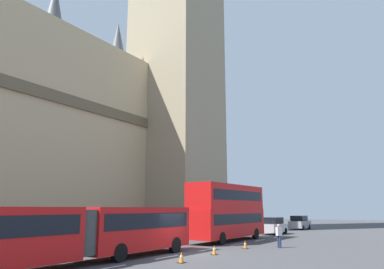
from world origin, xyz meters
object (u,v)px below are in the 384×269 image
object	(u,v)px
sedan_trailing	(300,223)
traffic_cone_middle	(214,250)
traffic_cone_east	(245,245)
pedestrian_near_cones	(279,235)
traffic_cone_west	(181,257)
double_decker_bus	(228,210)
articulated_bus	(76,230)
sedan_lead	(273,226)

from	to	relation	value
sedan_trailing	traffic_cone_middle	world-z (taller)	sedan_trailing
sedan_trailing	traffic_cone_east	bearing A→B (deg)	-171.10
sedan_trailing	pedestrian_near_cones	world-z (taller)	sedan_trailing
pedestrian_near_cones	traffic_cone_west	bearing A→B (deg)	170.45
pedestrian_near_cones	traffic_cone_middle	bearing A→B (deg)	162.06
double_decker_bus	traffic_cone_east	distance (m)	6.57
articulated_bus	sedan_lead	bearing A→B (deg)	-0.38
traffic_cone_west	pedestrian_near_cones	distance (m)	10.22
articulated_bus	traffic_cone_east	world-z (taller)	articulated_bus
double_decker_bus	sedan_lead	xyz separation A→B (m)	(10.42, -0.18, -1.80)
sedan_trailing	pedestrian_near_cones	size ratio (longest dim) A/B	2.60
traffic_cone_middle	pedestrian_near_cones	bearing A→B (deg)	-17.94
traffic_cone_east	traffic_cone_west	bearing A→B (deg)	-178.94
articulated_bus	sedan_lead	size ratio (longest dim) A/B	3.90
traffic_cone_middle	double_decker_bus	bearing A→B (deg)	22.70
articulated_bus	sedan_trailing	size ratio (longest dim) A/B	3.90
sedan_lead	traffic_cone_middle	bearing A→B (deg)	-169.59
traffic_cone_middle	traffic_cone_east	bearing A→B (deg)	-1.83
double_decker_bus	pedestrian_near_cones	distance (m)	6.62
traffic_cone_west	pedestrian_near_cones	bearing A→B (deg)	-9.55
articulated_bus	traffic_cone_east	xyz separation A→B (m)	(11.90, -3.86, -1.46)
double_decker_bus	pedestrian_near_cones	xyz separation A→B (m)	(-2.82, -5.71, -1.80)
sedan_lead	pedestrian_near_cones	distance (m)	14.35
sedan_trailing	pedestrian_near_cones	bearing A→B (deg)	-166.18
traffic_cone_west	traffic_cone_middle	xyz separation A→B (m)	(3.95, 0.28, 0.00)
double_decker_bus	sedan_lead	size ratio (longest dim) A/B	2.34
traffic_cone_west	traffic_cone_east	world-z (taller)	same
double_decker_bus	traffic_cone_west	bearing A→B (deg)	-162.68
double_decker_bus	pedestrian_near_cones	world-z (taller)	double_decker_bus
traffic_cone_middle	traffic_cone_east	xyz separation A→B (m)	(4.20, -0.13, 0.00)
articulated_bus	pedestrian_near_cones	world-z (taller)	articulated_bus
articulated_bus	sedan_trailing	bearing A→B (deg)	0.28
traffic_cone_middle	traffic_cone_east	distance (m)	4.20
pedestrian_near_cones	double_decker_bus	bearing A→B (deg)	63.69
traffic_cone_middle	pedestrian_near_cones	distance (m)	6.45
articulated_bus	traffic_cone_middle	xyz separation A→B (m)	(7.71, -3.73, -1.46)
double_decker_bus	traffic_cone_middle	world-z (taller)	double_decker_bus
traffic_cone_west	pedestrian_near_cones	xyz separation A→B (m)	(10.06, -1.69, 0.63)
traffic_cone_middle	pedestrian_near_cones	size ratio (longest dim) A/B	0.34
sedan_lead	traffic_cone_middle	world-z (taller)	sedan_lead
articulated_bus	traffic_cone_west	xyz separation A→B (m)	(3.75, -4.01, -1.46)
traffic_cone_east	pedestrian_near_cones	world-z (taller)	pedestrian_near_cones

